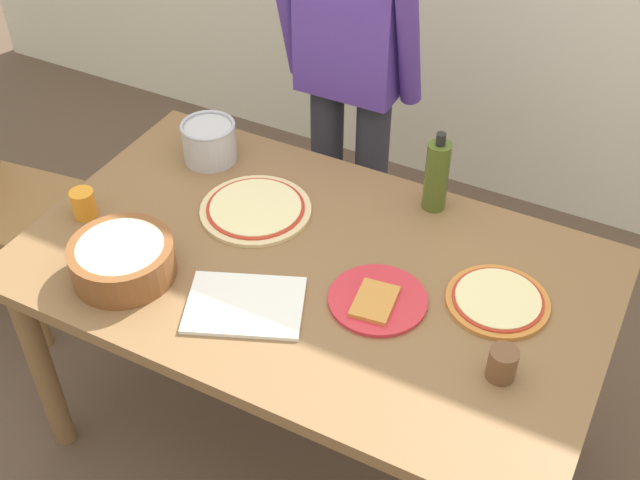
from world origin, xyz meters
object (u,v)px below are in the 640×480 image
object	(u,v)px
person_cook	(351,65)
plate_with_slice	(377,300)
pizza_raw_on_board	(256,209)
popcorn_bowl	(122,257)
dining_table	(312,288)
cup_orange	(84,204)
cup_small_brown	(502,364)
olive_oil_bottle	(437,175)
steel_pot	(209,141)
cutting_board_white	(245,305)
pizza_cooked_on_tray	(498,300)

from	to	relation	value
person_cook	plate_with_slice	distance (m)	0.95
pizza_raw_on_board	popcorn_bowl	bearing A→B (deg)	-113.93
dining_table	pizza_raw_on_board	distance (m)	0.30
person_cook	cup_orange	size ratio (longest dim) A/B	19.06
dining_table	cup_small_brown	xyz separation A→B (m)	(0.58, -0.14, 0.13)
olive_oil_bottle	cup_small_brown	bearing A→B (deg)	-54.70
olive_oil_bottle	steel_pot	bearing A→B (deg)	-172.30
plate_with_slice	steel_pot	bearing A→B (deg)	155.00
dining_table	olive_oil_bottle	xyz separation A→B (m)	(0.20, 0.39, 0.20)
pizza_raw_on_board	popcorn_bowl	xyz separation A→B (m)	(-0.17, -0.39, 0.05)
plate_with_slice	olive_oil_bottle	size ratio (longest dim) A/B	1.02
steel_pot	cutting_board_white	bearing A→B (deg)	-49.29
popcorn_bowl	cup_orange	size ratio (longest dim) A/B	3.29
pizza_cooked_on_tray	steel_pot	distance (m)	1.04
pizza_raw_on_board	olive_oil_bottle	size ratio (longest dim) A/B	1.29
dining_table	cup_small_brown	world-z (taller)	cup_small_brown
olive_oil_bottle	cup_orange	distance (m)	1.03
cup_orange	dining_table	bearing A→B (deg)	9.53
olive_oil_bottle	cup_small_brown	xyz separation A→B (m)	(0.38, -0.53, -0.07)
pizza_raw_on_board	cutting_board_white	distance (m)	0.39
person_cook	plate_with_slice	bearing A→B (deg)	-59.82
pizza_cooked_on_tray	person_cook	bearing A→B (deg)	138.34
popcorn_bowl	cutting_board_white	size ratio (longest dim) A/B	0.93
pizza_raw_on_board	popcorn_bowl	size ratio (longest dim) A/B	1.18
dining_table	cup_small_brown	size ratio (longest dim) A/B	18.82
person_cook	dining_table	bearing A→B (deg)	-71.71
person_cook	plate_with_slice	xyz separation A→B (m)	(0.47, -0.81, -0.17)
popcorn_bowl	cup_small_brown	size ratio (longest dim) A/B	3.29
person_cook	steel_pot	world-z (taller)	person_cook
dining_table	cup_orange	world-z (taller)	cup_orange
olive_oil_bottle	pizza_raw_on_board	bearing A→B (deg)	-149.80
pizza_raw_on_board	cup_orange	distance (m)	0.50
pizza_raw_on_board	popcorn_bowl	distance (m)	0.43
cup_small_brown	steel_pot	bearing A→B (deg)	158.46
cup_orange	pizza_cooked_on_tray	bearing A→B (deg)	9.93
steel_pot	cup_orange	xyz separation A→B (m)	(-0.17, -0.41, -0.02)
pizza_cooked_on_tray	plate_with_slice	world-z (taller)	plate_with_slice
popcorn_bowl	cup_orange	world-z (taller)	popcorn_bowl
pizza_raw_on_board	steel_pot	size ratio (longest dim) A/B	1.90
dining_table	plate_with_slice	world-z (taller)	plate_with_slice
steel_pot	cutting_board_white	world-z (taller)	steel_pot
olive_oil_bottle	cutting_board_white	world-z (taller)	olive_oil_bottle
pizza_cooked_on_tray	popcorn_bowl	xyz separation A→B (m)	(-0.93, -0.36, 0.05)
person_cook	cutting_board_white	distance (m)	1.01
plate_with_slice	person_cook	bearing A→B (deg)	120.18
dining_table	cutting_board_white	world-z (taller)	cutting_board_white
plate_with_slice	popcorn_bowl	distance (m)	0.68
dining_table	cup_orange	distance (m)	0.71
cup_orange	cup_small_brown	bearing A→B (deg)	-1.03
popcorn_bowl	cutting_board_white	world-z (taller)	popcorn_bowl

